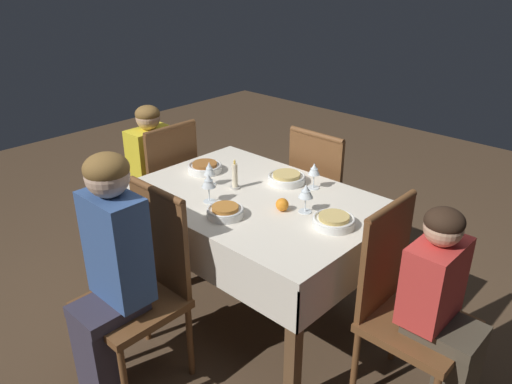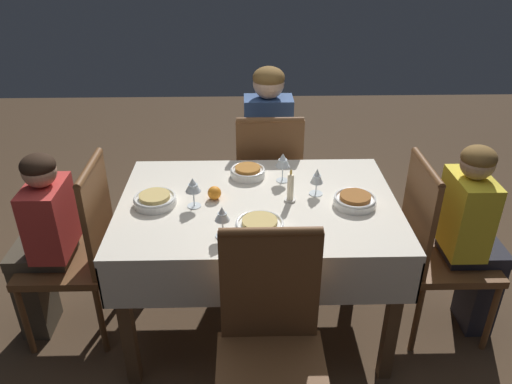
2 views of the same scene
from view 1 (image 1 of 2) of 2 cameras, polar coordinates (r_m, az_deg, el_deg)
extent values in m
plane|color=#4C3826|center=(3.12, -0.06, -13.43)|extent=(8.00, 8.00, 0.00)
cube|color=silver|center=(2.71, -0.07, -0.85)|extent=(1.37, 0.94, 0.04)
cube|color=silver|center=(2.50, -7.49, -6.89)|extent=(1.37, 0.01, 0.22)
cube|color=silver|center=(3.09, 5.88, -0.22)|extent=(1.37, 0.01, 0.22)
cube|color=silver|center=(3.23, -8.88, 0.72)|extent=(0.01, 0.94, 0.22)
cube|color=silver|center=(2.42, 11.83, -8.36)|extent=(0.01, 0.94, 0.22)
cube|color=brown|center=(3.10, -13.62, -6.24)|extent=(0.06, 0.06, 0.74)
cube|color=brown|center=(2.34, 4.32, -17.17)|extent=(0.06, 0.06, 0.74)
cube|color=brown|center=(3.53, -2.85, -1.45)|extent=(0.06, 0.06, 0.74)
cube|color=brown|center=(2.89, 14.58, -8.84)|extent=(0.06, 0.06, 0.74)
cube|color=brown|center=(2.52, -14.09, -12.41)|extent=(0.43, 0.43, 0.04)
cube|color=brown|center=(2.46, -10.87, -5.32)|extent=(0.40, 0.03, 0.51)
cylinder|color=brown|center=(2.34, -11.37, 0.14)|extent=(0.39, 0.04, 0.04)
cylinder|color=brown|center=(2.73, -19.32, -16.01)|extent=(0.03, 0.03, 0.42)
cylinder|color=brown|center=(2.47, -14.77, -20.44)|extent=(0.03, 0.03, 0.42)
cylinder|color=brown|center=(2.87, -12.56, -12.82)|extent=(0.03, 0.03, 0.42)
cylinder|color=brown|center=(2.62, -7.55, -16.53)|extent=(0.03, 0.03, 0.42)
cube|color=brown|center=(2.44, 18.05, -14.39)|extent=(0.43, 0.43, 0.04)
cube|color=brown|center=(2.35, 14.56, -7.26)|extent=(0.03, 0.40, 0.51)
cylinder|color=brown|center=(2.22, 15.27, -1.63)|extent=(0.04, 0.39, 0.04)
cylinder|color=brown|center=(2.68, 23.07, -17.60)|extent=(0.03, 0.03, 0.42)
cylinder|color=brown|center=(2.52, 11.22, -18.96)|extent=(0.03, 0.03, 0.42)
cylinder|color=brown|center=(2.78, 15.63, -14.62)|extent=(0.03, 0.03, 0.42)
cube|color=brown|center=(3.56, -11.16, -0.38)|extent=(0.43, 0.43, 0.04)
cube|color=brown|center=(3.30, -9.47, 2.95)|extent=(0.03, 0.40, 0.51)
cylinder|color=brown|center=(3.22, -9.79, 7.20)|extent=(0.04, 0.39, 0.04)
cylinder|color=brown|center=(3.90, -10.31, -1.73)|extent=(0.03, 0.03, 0.42)
cylinder|color=brown|center=(3.72, -14.97, -3.63)|extent=(0.03, 0.03, 0.42)
cylinder|color=brown|center=(3.63, -6.66, -3.60)|extent=(0.03, 0.03, 0.42)
cylinder|color=brown|center=(3.44, -11.49, -5.77)|extent=(0.03, 0.03, 0.42)
cube|color=brown|center=(3.42, 8.52, -1.29)|extent=(0.43, 0.43, 0.04)
cube|color=brown|center=(3.16, 6.72, 2.04)|extent=(0.40, 0.03, 0.51)
cylinder|color=brown|center=(3.06, 6.96, 6.48)|extent=(0.39, 0.04, 0.04)
cylinder|color=brown|center=(3.58, 12.55, -4.51)|extent=(0.03, 0.03, 0.42)
cylinder|color=brown|center=(3.76, 7.62, -2.61)|extent=(0.03, 0.03, 0.42)
cylinder|color=brown|center=(3.30, 9.05, -6.94)|extent=(0.03, 0.03, 0.42)
cylinder|color=brown|center=(3.49, 3.92, -4.74)|extent=(0.03, 0.03, 0.42)
cube|color=#383342|center=(2.58, -17.49, -17.92)|extent=(0.22, 0.14, 0.46)
cube|color=#383342|center=(2.44, -16.54, -12.57)|extent=(0.24, 0.31, 0.06)
cube|color=#38568E|center=(2.32, -15.61, -6.10)|extent=(0.30, 0.18, 0.51)
sphere|color=beige|center=(2.17, -16.66, 1.78)|extent=(0.19, 0.19, 0.19)
ellipsoid|color=brown|center=(2.16, -16.76, 2.59)|extent=(0.19, 0.19, 0.13)
cube|color=#4C4233|center=(2.38, 20.81, -14.49)|extent=(0.31, 0.24, 0.06)
cube|color=red|center=(2.28, 19.67, -9.54)|extent=(0.18, 0.30, 0.37)
sphere|color=#D6A884|center=(2.15, 20.65, -3.82)|extent=(0.16, 0.16, 0.16)
ellipsoid|color=black|center=(2.14, 20.76, -3.16)|extent=(0.16, 0.16, 0.11)
cube|color=#282833|center=(3.81, -12.71, -2.33)|extent=(0.14, 0.22, 0.46)
cube|color=#282833|center=(3.63, -12.33, 0.88)|extent=(0.31, 0.24, 0.06)
cube|color=yellow|center=(3.48, -11.85, 3.94)|extent=(0.18, 0.30, 0.40)
sphere|color=#D6A884|center=(3.39, -12.26, 8.27)|extent=(0.16, 0.16, 0.16)
ellipsoid|color=brown|center=(3.39, -12.30, 8.73)|extent=(0.16, 0.16, 0.11)
cylinder|color=white|center=(2.50, -3.53, -2.40)|extent=(0.19, 0.19, 0.04)
torus|color=white|center=(2.49, -3.54, -1.95)|extent=(0.18, 0.18, 0.01)
cylinder|color=#B2702D|center=(2.49, -3.54, -1.83)|extent=(0.13, 0.13, 0.02)
cylinder|color=white|center=(2.66, -5.34, -1.06)|extent=(0.06, 0.06, 0.00)
cylinder|color=white|center=(2.64, -5.38, -0.22)|extent=(0.01, 0.01, 0.08)
cone|color=white|center=(2.61, -5.45, 1.32)|extent=(0.08, 0.08, 0.07)
cylinder|color=white|center=(2.62, -5.44, 1.03)|extent=(0.05, 0.05, 0.03)
cylinder|color=white|center=(2.44, 8.87, -3.44)|extent=(0.21, 0.21, 0.04)
torus|color=white|center=(2.43, 8.90, -2.98)|extent=(0.20, 0.20, 0.01)
cylinder|color=tan|center=(2.42, 8.91, -2.86)|extent=(0.15, 0.15, 0.02)
cylinder|color=white|center=(2.55, 5.62, -2.23)|extent=(0.07, 0.07, 0.00)
cylinder|color=white|center=(2.54, 5.65, -1.39)|extent=(0.01, 0.01, 0.08)
cone|color=white|center=(2.50, 5.73, 0.13)|extent=(0.08, 0.08, 0.07)
cylinder|color=white|center=(2.51, 5.71, -0.16)|extent=(0.05, 0.05, 0.03)
cylinder|color=white|center=(3.04, -5.87, 2.68)|extent=(0.21, 0.21, 0.04)
torus|color=white|center=(3.03, -5.89, 3.07)|extent=(0.20, 0.20, 0.01)
cylinder|color=#995B28|center=(3.03, -5.89, 3.17)|extent=(0.15, 0.15, 0.02)
cylinder|color=white|center=(2.86, -5.29, 0.85)|extent=(0.07, 0.07, 0.00)
cylinder|color=white|center=(2.84, -5.32, 1.44)|extent=(0.01, 0.01, 0.06)
cone|color=white|center=(2.82, -5.37, 2.72)|extent=(0.06, 0.06, 0.08)
cylinder|color=white|center=(2.82, -5.36, 2.43)|extent=(0.04, 0.04, 0.03)
cylinder|color=white|center=(2.88, 3.46, 1.47)|extent=(0.22, 0.22, 0.04)
torus|color=white|center=(2.87, 3.47, 1.88)|extent=(0.21, 0.21, 0.01)
cylinder|color=tan|center=(2.87, 3.47, 1.99)|extent=(0.16, 0.16, 0.02)
cylinder|color=white|center=(2.82, 6.55, 0.49)|extent=(0.07, 0.07, 0.00)
cylinder|color=white|center=(2.81, 6.59, 1.27)|extent=(0.01, 0.01, 0.08)
cone|color=white|center=(2.78, 6.66, 2.64)|extent=(0.07, 0.07, 0.07)
cylinder|color=white|center=(2.78, 6.65, 2.39)|extent=(0.04, 0.04, 0.03)
cylinder|color=beige|center=(2.80, -2.45, 0.51)|extent=(0.06, 0.06, 0.01)
cylinder|color=beige|center=(2.77, -2.48, 1.88)|extent=(0.03, 0.03, 0.14)
ellipsoid|color=#F9C64C|center=(2.74, -2.51, 3.41)|extent=(0.01, 0.01, 0.03)
sphere|color=orange|center=(2.54, 3.01, -1.45)|extent=(0.07, 0.07, 0.07)
camera|label=2|loc=(4.22, 22.81, 24.10)|focal=35.00mm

